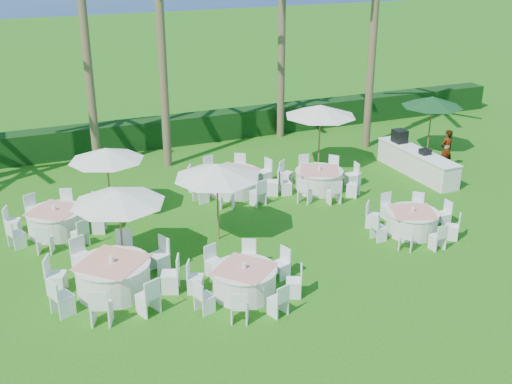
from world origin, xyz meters
TOP-DOWN VIEW (x-y plane):
  - ground at (0.00, 0.00)m, footprint 120.00×120.00m
  - hedge at (0.00, 12.00)m, footprint 34.00×1.00m
  - banquet_table_a at (-4.33, 0.60)m, footprint 3.31×3.31m
  - banquet_table_b at (-1.26, -0.82)m, footprint 2.90×2.90m
  - banquet_table_c at (4.83, 0.54)m, footprint 2.82×2.82m
  - banquet_table_d at (-5.28, 4.74)m, footprint 2.98×2.98m
  - banquet_table_e at (0.94, 5.72)m, footprint 3.22×3.22m
  - banquet_table_f at (3.84, 4.76)m, footprint 3.01×3.01m
  - umbrella_a at (-3.80, 1.93)m, footprint 2.57×2.57m
  - umbrella_b at (-0.82, 2.42)m, footprint 2.56×2.56m
  - umbrella_c at (-3.47, 5.38)m, footprint 2.40×2.40m
  - umbrella_d at (4.91, 6.80)m, footprint 2.77×2.77m
  - umbrella_green at (10.04, 6.73)m, footprint 2.51×2.51m
  - buffet_table at (8.03, 4.77)m, footprint 0.96×4.07m
  - staff_person at (9.40, 4.78)m, footprint 0.63×0.45m
  - palm_b at (-3.08, 10.23)m, footprint 4.40×4.02m
  - palm_c at (-0.46, 9.39)m, footprint 4.28×4.35m
  - palm_d at (5.30, 11.23)m, footprint 4.12×4.40m
  - palm_e at (8.09, 8.44)m, footprint 4.16×4.40m

SIDE VIEW (x-z plane):
  - ground at x=0.00m, z-range 0.00..0.00m
  - banquet_table_c at x=4.83m, z-range -0.06..0.81m
  - banquet_table_b at x=-1.26m, z-range -0.06..0.84m
  - banquet_table_f at x=3.84m, z-range -0.06..0.86m
  - banquet_table_d at x=-5.28m, z-range -0.06..0.86m
  - banquet_table_e at x=0.94m, z-range -0.06..0.92m
  - banquet_table_a at x=-4.33m, z-range -0.06..0.96m
  - buffet_table at x=8.03m, z-range -0.22..1.22m
  - hedge at x=0.00m, z-range 0.00..1.20m
  - staff_person at x=9.40m, z-range 0.00..1.60m
  - umbrella_a at x=-3.80m, z-range 0.93..3.18m
  - umbrella_c at x=-3.47m, z-range 0.96..3.29m
  - umbrella_green at x=10.04m, z-range 0.99..3.39m
  - umbrella_b at x=-0.82m, z-range 0.99..3.40m
  - umbrella_d at x=4.91m, z-range 1.05..3.59m
  - palm_d at x=5.30m, z-range 0.45..8.48m
  - palm_e at x=8.09m, z-range 0.45..9.12m
  - palm_b at x=-3.08m, z-range 0.46..9.85m
  - palm_c at x=-0.46m, z-range 0.48..11.12m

